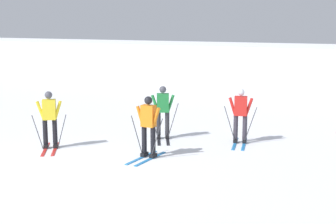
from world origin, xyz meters
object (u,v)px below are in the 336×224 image
at_px(skier_green, 163,111).
at_px(skier_red, 241,114).
at_px(skier_yellow, 49,118).
at_px(skier_orange, 148,125).

bearing_deg(skier_green, skier_red, 15.28).
xyz_separation_m(skier_red, skier_green, (-2.38, -0.65, 0.00)).
distance_m(skier_yellow, skier_orange, 3.13).
relative_size(skier_yellow, skier_orange, 1.00).
bearing_deg(skier_yellow, skier_red, 35.77).
xyz_separation_m(skier_red, skier_orange, (-1.60, -2.81, -0.00)).
bearing_deg(skier_green, skier_yellow, -130.14).
xyz_separation_m(skier_red, skier_yellow, (-4.68, -3.37, -0.00)).
bearing_deg(skier_orange, skier_yellow, -169.59).
distance_m(skier_red, skier_green, 2.47).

